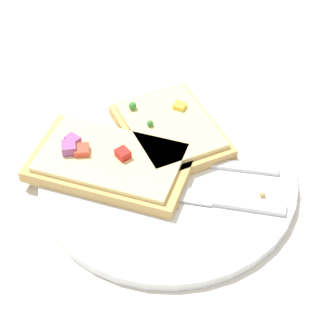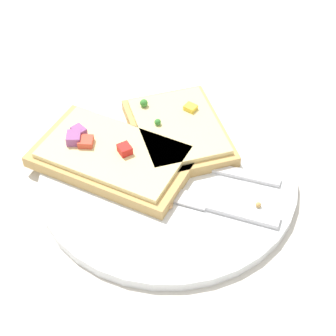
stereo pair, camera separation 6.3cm
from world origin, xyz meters
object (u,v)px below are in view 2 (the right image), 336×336
object	(u,v)px
plate	(168,178)
fork	(183,161)
knife	(200,202)
pizza_slice_main	(113,155)
pizza_slice_corner	(178,130)

from	to	relation	value
plate	fork	xyz separation A→B (m)	(-0.01, -0.02, 0.01)
knife	pizza_slice_main	size ratio (longest dim) A/B	1.07
fork	plate	bearing A→B (deg)	64.18
plate	knife	distance (m)	0.06
plate	pizza_slice_corner	distance (m)	0.07
plate	fork	distance (m)	0.03
plate	knife	xyz separation A→B (m)	(-0.05, 0.03, 0.01)
plate	pizza_slice_main	world-z (taller)	pizza_slice_main
fork	knife	xyz separation A→B (m)	(-0.03, 0.06, 0.00)
pizza_slice_corner	knife	bearing A→B (deg)	174.98
plate	knife	bearing A→B (deg)	145.04
fork	pizza_slice_main	bearing A→B (deg)	15.65
pizza_slice_corner	pizza_slice_main	bearing A→B (deg)	102.50
plate	fork	world-z (taller)	fork
knife	plate	bearing A→B (deg)	-32.48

